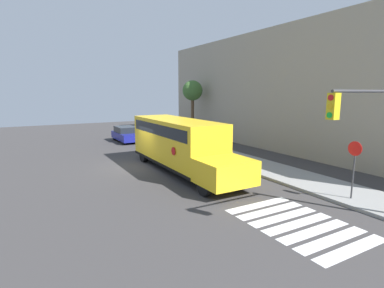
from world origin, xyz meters
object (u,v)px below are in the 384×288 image
(parked_car, at_px, (126,134))
(tree_near_sidewalk, at_px, (193,92))
(school_bus, at_px, (179,142))
(stop_sign, at_px, (354,163))
(traffic_light, at_px, (376,132))

(parked_car, relative_size, tree_near_sidewalk, 0.72)
(school_bus, height_order, stop_sign, school_bus)
(school_bus, bearing_deg, traffic_light, 13.50)
(parked_car, height_order, traffic_light, traffic_light)
(school_bus, relative_size, traffic_light, 2.05)
(school_bus, height_order, traffic_light, traffic_light)
(parked_car, xyz_separation_m, stop_sign, (20.78, 3.59, 1.02))
(school_bus, bearing_deg, tree_near_sidewalk, 147.12)
(traffic_light, height_order, tree_near_sidewalk, tree_near_sidewalk)
(parked_car, relative_size, traffic_light, 0.86)
(parked_car, xyz_separation_m, traffic_light, (22.47, 1.90, 2.68))
(tree_near_sidewalk, bearing_deg, stop_sign, -10.07)
(traffic_light, bearing_deg, school_bus, -166.50)
(tree_near_sidewalk, bearing_deg, school_bus, -32.88)
(stop_sign, bearing_deg, tree_near_sidewalk, 169.93)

